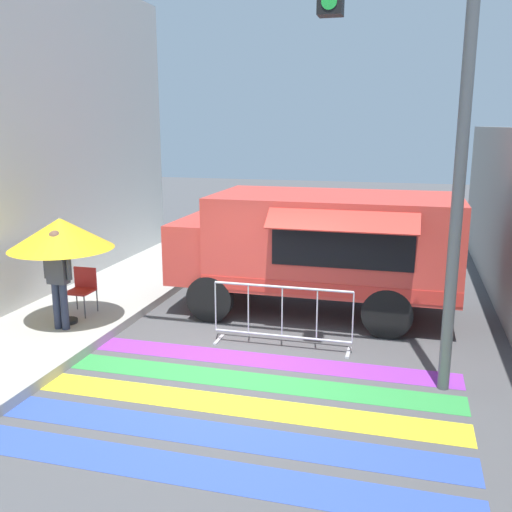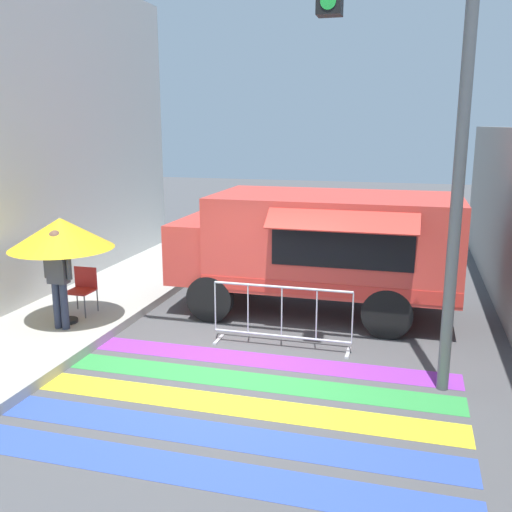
% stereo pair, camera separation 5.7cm
% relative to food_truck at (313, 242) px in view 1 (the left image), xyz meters
% --- Properties ---
extents(ground_plane, '(60.00, 60.00, 0.00)m').
position_rel_food_truck_xyz_m(ground_plane, '(-0.52, -3.01, -1.40)').
color(ground_plane, '#4C4C4F').
extents(crosswalk_painted, '(6.40, 3.60, 0.01)m').
position_rel_food_truck_xyz_m(crosswalk_painted, '(-0.52, -4.16, -1.40)').
color(crosswalk_painted, '#334FB2').
rests_on(crosswalk_painted, ground_plane).
extents(food_truck, '(5.41, 2.83, 2.33)m').
position_rel_food_truck_xyz_m(food_truck, '(0.00, 0.00, 0.00)').
color(food_truck, '#D13D33').
rests_on(food_truck, ground_plane).
extents(traffic_signal_pole, '(5.13, 0.29, 6.43)m').
position_rel_food_truck_xyz_m(traffic_signal_pole, '(1.35, -2.92, 2.98)').
color(traffic_signal_pole, '#515456').
rests_on(traffic_signal_pole, ground_plane).
extents(patio_umbrella, '(1.80, 1.80, 1.90)m').
position_rel_food_truck_xyz_m(patio_umbrella, '(-4.04, -2.27, 0.38)').
color(patio_umbrella, black).
rests_on(patio_umbrella, sidewalk_left).
extents(folding_chair, '(0.46, 0.46, 0.85)m').
position_rel_food_truck_xyz_m(folding_chair, '(-4.07, -1.68, -0.73)').
color(folding_chair, '#4C4C51').
rests_on(folding_chair, sidewalk_left).
extents(vendor_person, '(0.53, 0.23, 1.74)m').
position_rel_food_truck_xyz_m(vendor_person, '(-3.95, -2.56, -0.25)').
color(vendor_person, '#2D3347').
rests_on(vendor_person, sidewalk_left).
extents(barricade_front, '(2.34, 0.44, 1.06)m').
position_rel_food_truck_xyz_m(barricade_front, '(-0.16, -2.00, -0.87)').
color(barricade_front, '#B7BABF').
rests_on(barricade_front, ground_plane).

